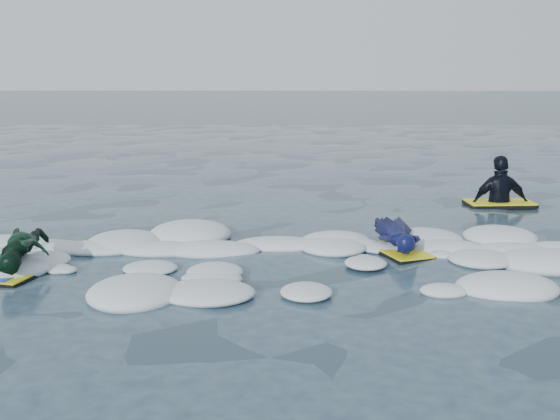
# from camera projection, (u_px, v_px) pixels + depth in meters

# --- Properties ---
(ground) EXTENTS (120.00, 120.00, 0.00)m
(ground) POSITION_uv_depth(u_px,v_px,m) (275.00, 285.00, 7.83)
(ground) COLOR #18303A
(ground) RESTS_ON ground
(foam_band) EXTENTS (12.00, 3.10, 0.30)m
(foam_band) POSITION_uv_depth(u_px,v_px,m) (277.00, 260.00, 8.84)
(foam_band) COLOR white
(foam_band) RESTS_ON ground
(prone_woman_unit) EXTENTS (0.83, 1.52, 0.37)m
(prone_woman_unit) POSITION_uv_depth(u_px,v_px,m) (397.00, 237.00, 9.23)
(prone_woman_unit) COLOR black
(prone_woman_unit) RESTS_ON ground
(prone_child_unit) EXTENTS (0.75, 1.30, 0.48)m
(prone_child_unit) POSITION_uv_depth(u_px,v_px,m) (24.00, 253.00, 8.21)
(prone_child_unit) COLOR black
(prone_child_unit) RESTS_ON ground
(waiting_rider_unit) EXTENTS (1.20, 0.71, 1.74)m
(waiting_rider_unit) POSITION_uv_depth(u_px,v_px,m) (499.00, 205.00, 12.16)
(waiting_rider_unit) COLOR black
(waiting_rider_unit) RESTS_ON ground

